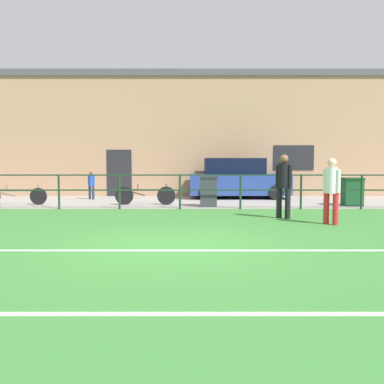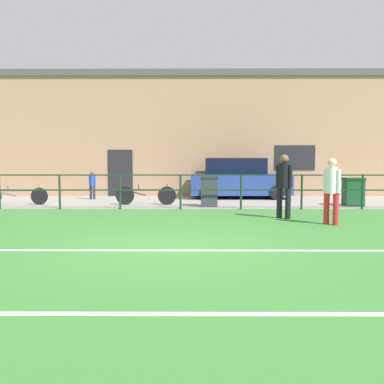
% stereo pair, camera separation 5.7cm
% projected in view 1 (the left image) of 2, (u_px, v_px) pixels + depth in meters
% --- Properties ---
extents(ground, '(60.00, 44.00, 0.04)m').
position_uv_depth(ground, '(171.00, 247.00, 7.83)').
color(ground, '#387A33').
extents(field_line_touchline, '(36.00, 0.11, 0.00)m').
position_uv_depth(field_line_touchline, '(170.00, 250.00, 7.39)').
color(field_line_touchline, white).
rests_on(field_line_touchline, ground).
extents(field_line_hash, '(36.00, 0.11, 0.00)m').
position_uv_depth(field_line_hash, '(154.00, 314.00, 4.31)').
color(field_line_hash, white).
rests_on(field_line_hash, ground).
extents(pavement_strip, '(48.00, 5.00, 0.02)m').
position_uv_depth(pavement_strip, '(182.00, 202.00, 16.31)').
color(pavement_strip, gray).
rests_on(pavement_strip, ground).
extents(perimeter_fence, '(36.07, 0.07, 1.15)m').
position_uv_depth(perimeter_fence, '(180.00, 187.00, 13.76)').
color(perimeter_fence, '#193823').
rests_on(perimeter_fence, ground).
extents(clubhouse_facade, '(28.00, 2.56, 5.65)m').
position_uv_depth(clubhouse_facade, '(184.00, 135.00, 19.79)').
color(clubhouse_facade, tan).
rests_on(clubhouse_facade, ground).
extents(player_goalkeeper, '(0.40, 0.35, 1.76)m').
position_uv_depth(player_goalkeeper, '(284.00, 182.00, 11.49)').
color(player_goalkeeper, black).
rests_on(player_goalkeeper, ground).
extents(player_striker, '(0.35, 0.35, 1.66)m').
position_uv_depth(player_striker, '(332.00, 187.00, 10.38)').
color(player_striker, red).
rests_on(player_striker, ground).
extents(spectator_child, '(0.30, 0.20, 1.16)m').
position_uv_depth(spectator_child, '(92.00, 183.00, 17.15)').
color(spectator_child, '#232D4C').
rests_on(spectator_child, pavement_strip).
extents(parked_car_red, '(4.16, 1.85, 1.69)m').
position_uv_depth(parked_car_red, '(238.00, 179.00, 17.70)').
color(parked_car_red, '#28428E').
rests_on(parked_car_red, pavement_strip).
extents(bicycle_parked_1, '(2.28, 0.04, 0.71)m').
position_uv_depth(bicycle_parked_1, '(15.00, 196.00, 14.99)').
color(bicycle_parked_1, black).
rests_on(bicycle_parked_1, pavement_strip).
extents(bicycle_parked_3, '(2.17, 0.04, 0.75)m').
position_uv_depth(bicycle_parked_3, '(145.00, 195.00, 14.99)').
color(bicycle_parked_3, black).
rests_on(bicycle_parked_3, pavement_strip).
extents(trash_bin_0, '(0.67, 0.57, 0.99)m').
position_uv_depth(trash_bin_0, '(352.00, 192.00, 14.67)').
color(trash_bin_0, '#194C28').
rests_on(trash_bin_0, pavement_strip).
extents(trash_bin_1, '(0.59, 0.51, 1.05)m').
position_uv_depth(trash_bin_1, '(209.00, 191.00, 14.42)').
color(trash_bin_1, '#33383D').
rests_on(trash_bin_1, pavement_strip).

